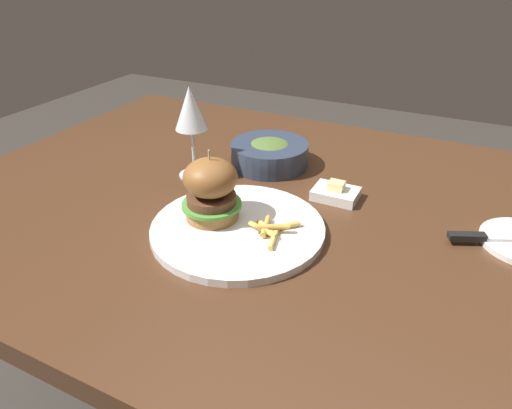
{
  "coord_description": "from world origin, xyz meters",
  "views": [
    {
      "loc": [
        0.27,
        -0.7,
        1.17
      ],
      "look_at": [
        -0.03,
        -0.09,
        0.78
      ],
      "focal_mm": 32.0,
      "sensor_mm": 36.0,
      "label": 1
    }
  ],
  "objects_px": {
    "wine_glass": "(191,112)",
    "butter_dish": "(336,193)",
    "table_knife": "(497,238)",
    "soup_bowl": "(269,153)",
    "main_plate": "(238,228)",
    "burger_sandwich": "(211,189)"
  },
  "relations": [
    {
      "from": "main_plate",
      "to": "burger_sandwich",
      "type": "xyz_separation_m",
      "value": [
        -0.05,
        0.0,
        0.06
      ]
    },
    {
      "from": "burger_sandwich",
      "to": "table_knife",
      "type": "height_order",
      "value": "burger_sandwich"
    },
    {
      "from": "burger_sandwich",
      "to": "wine_glass",
      "type": "relative_size",
      "value": 0.66
    },
    {
      "from": "main_plate",
      "to": "soup_bowl",
      "type": "distance_m",
      "value": 0.28
    },
    {
      "from": "soup_bowl",
      "to": "wine_glass",
      "type": "bearing_deg",
      "value": -135.2
    },
    {
      "from": "wine_glass",
      "to": "butter_dish",
      "type": "relative_size",
      "value": 2.24
    },
    {
      "from": "wine_glass",
      "to": "butter_dish",
      "type": "bearing_deg",
      "value": 6.69
    },
    {
      "from": "burger_sandwich",
      "to": "butter_dish",
      "type": "relative_size",
      "value": 1.48
    },
    {
      "from": "wine_glass",
      "to": "soup_bowl",
      "type": "bearing_deg",
      "value": 44.8
    },
    {
      "from": "wine_glass",
      "to": "butter_dish",
      "type": "height_order",
      "value": "wine_glass"
    },
    {
      "from": "main_plate",
      "to": "butter_dish",
      "type": "distance_m",
      "value": 0.22
    },
    {
      "from": "butter_dish",
      "to": "soup_bowl",
      "type": "relative_size",
      "value": 0.5
    },
    {
      "from": "table_knife",
      "to": "butter_dish",
      "type": "distance_m",
      "value": 0.29
    },
    {
      "from": "soup_bowl",
      "to": "table_knife",
      "type": "bearing_deg",
      "value": -14.24
    },
    {
      "from": "wine_glass",
      "to": "table_knife",
      "type": "distance_m",
      "value": 0.6
    },
    {
      "from": "butter_dish",
      "to": "soup_bowl",
      "type": "xyz_separation_m",
      "value": [
        -0.18,
        0.08,
        0.02
      ]
    },
    {
      "from": "table_knife",
      "to": "soup_bowl",
      "type": "relative_size",
      "value": 1.08
    },
    {
      "from": "wine_glass",
      "to": "soup_bowl",
      "type": "xyz_separation_m",
      "value": [
        0.12,
        0.12,
        -0.11
      ]
    },
    {
      "from": "butter_dish",
      "to": "soup_bowl",
      "type": "height_order",
      "value": "soup_bowl"
    },
    {
      "from": "wine_glass",
      "to": "soup_bowl",
      "type": "relative_size",
      "value": 1.12
    },
    {
      "from": "main_plate",
      "to": "wine_glass",
      "type": "height_order",
      "value": "wine_glass"
    },
    {
      "from": "table_knife",
      "to": "soup_bowl",
      "type": "distance_m",
      "value": 0.48
    }
  ]
}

